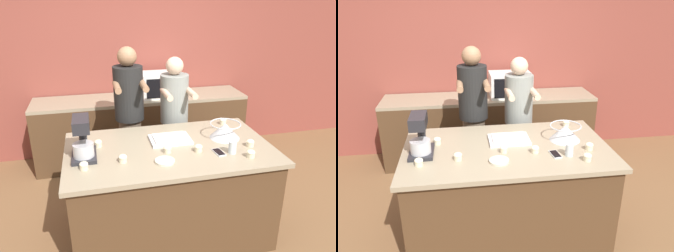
{
  "view_description": "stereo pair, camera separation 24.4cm",
  "coord_description": "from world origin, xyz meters",
  "views": [
    {
      "loc": [
        -0.63,
        -2.56,
        2.16
      ],
      "look_at": [
        0.0,
        0.05,
        1.08
      ],
      "focal_mm": 35.0,
      "sensor_mm": 36.0,
      "label": 1
    },
    {
      "loc": [
        -0.39,
        -2.6,
        2.16
      ],
      "look_at": [
        0.0,
        0.05,
        1.08
      ],
      "focal_mm": 35.0,
      "sensor_mm": 36.0,
      "label": 2
    }
  ],
  "objects": [
    {
      "name": "ground_plane",
      "position": [
        0.0,
        0.0,
        0.0
      ],
      "size": [
        16.0,
        16.0,
        0.0
      ],
      "primitive_type": "plane",
      "color": "brown"
    },
    {
      "name": "back_wall",
      "position": [
        0.0,
        1.94,
        1.35
      ],
      "size": [
        10.0,
        0.06,
        2.7
      ],
      "color": "brown",
      "rests_on": "ground_plane"
    },
    {
      "name": "island_counter",
      "position": [
        0.0,
        0.0,
        0.45
      ],
      "size": [
        1.82,
        1.08,
        0.9
      ],
      "color": "#4C331E",
      "rests_on": "ground_plane"
    },
    {
      "name": "back_counter",
      "position": [
        0.0,
        1.59,
        0.45
      ],
      "size": [
        2.8,
        0.6,
        0.9
      ],
      "color": "#4C331E",
      "rests_on": "ground_plane"
    },
    {
      "name": "person_left",
      "position": [
        -0.25,
        0.79,
        0.89
      ],
      "size": [
        0.33,
        0.5,
        1.68
      ],
      "color": "brown",
      "rests_on": "ground_plane"
    },
    {
      "name": "person_right",
      "position": [
        0.25,
        0.79,
        0.82
      ],
      "size": [
        0.33,
        0.49,
        1.55
      ],
      "color": "brown",
      "rests_on": "ground_plane"
    },
    {
      "name": "stand_mixer",
      "position": [
        -0.74,
        -0.03,
        1.06
      ],
      "size": [
        0.2,
        0.3,
        0.35
      ],
      "color": "#232328",
      "rests_on": "island_counter"
    },
    {
      "name": "mixing_bowl",
      "position": [
        0.56,
        0.08,
        0.98
      ],
      "size": [
        0.29,
        0.29,
        0.15
      ],
      "color": "#BCBCC1",
      "rests_on": "island_counter"
    },
    {
      "name": "baking_tray",
      "position": [
        0.04,
        0.13,
        0.92
      ],
      "size": [
        0.37,
        0.27,
        0.04
      ],
      "color": "silver",
      "rests_on": "island_counter"
    },
    {
      "name": "microwave_oven",
      "position": [
        0.28,
        1.59,
        1.05
      ],
      "size": [
        0.55,
        0.4,
        0.31
      ],
      "color": "silver",
      "rests_on": "back_counter"
    },
    {
      "name": "cell_phone",
      "position": [
        0.38,
        -0.21,
        0.91
      ],
      "size": [
        0.09,
        0.15,
        0.01
      ],
      "color": "silver",
      "rests_on": "island_counter"
    },
    {
      "name": "drinking_glass",
      "position": [
        0.49,
        -0.24,
        0.95
      ],
      "size": [
        0.07,
        0.07,
        0.11
      ],
      "color": "silver",
      "rests_on": "island_counter"
    },
    {
      "name": "small_plate",
      "position": [
        -0.1,
        -0.27,
        0.91
      ],
      "size": [
        0.16,
        0.16,
        0.02
      ],
      "color": "beige",
      "rests_on": "island_counter"
    },
    {
      "name": "cupcake_0",
      "position": [
        0.7,
        -0.16,
        0.93
      ],
      "size": [
        0.07,
        0.07,
        0.07
      ],
      "color": "beige",
      "rests_on": "island_counter"
    },
    {
      "name": "cupcake_1",
      "position": [
        -0.62,
        0.15,
        0.93
      ],
      "size": [
        0.07,
        0.07,
        0.07
      ],
      "color": "beige",
      "rests_on": "island_counter"
    },
    {
      "name": "cupcake_2",
      "position": [
        0.68,
        0.41,
        0.93
      ],
      "size": [
        0.07,
        0.07,
        0.07
      ],
      "color": "beige",
      "rests_on": "island_counter"
    },
    {
      "name": "cupcake_3",
      "position": [
        -0.04,
        -0.1,
        0.93
      ],
      "size": [
        0.07,
        0.07,
        0.07
      ],
      "color": "beige",
      "rests_on": "island_counter"
    },
    {
      "name": "cupcake_4",
      "position": [
        0.22,
        -0.15,
        0.93
      ],
      "size": [
        0.07,
        0.07,
        0.07
      ],
      "color": "beige",
      "rests_on": "island_counter"
    },
    {
      "name": "cupcake_5",
      "position": [
        0.61,
        -0.35,
        0.93
      ],
      "size": [
        0.07,
        0.07,
        0.07
      ],
      "color": "beige",
      "rests_on": "island_counter"
    },
    {
      "name": "cupcake_6",
      "position": [
        -0.43,
        -0.19,
        0.93
      ],
      "size": [
        0.07,
        0.07,
        0.07
      ],
      "color": "beige",
      "rests_on": "island_counter"
    },
    {
      "name": "cupcake_7",
      "position": [
        -0.74,
        -0.24,
        0.93
      ],
      "size": [
        0.07,
        0.07,
        0.07
      ],
      "color": "beige",
      "rests_on": "island_counter"
    }
  ]
}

